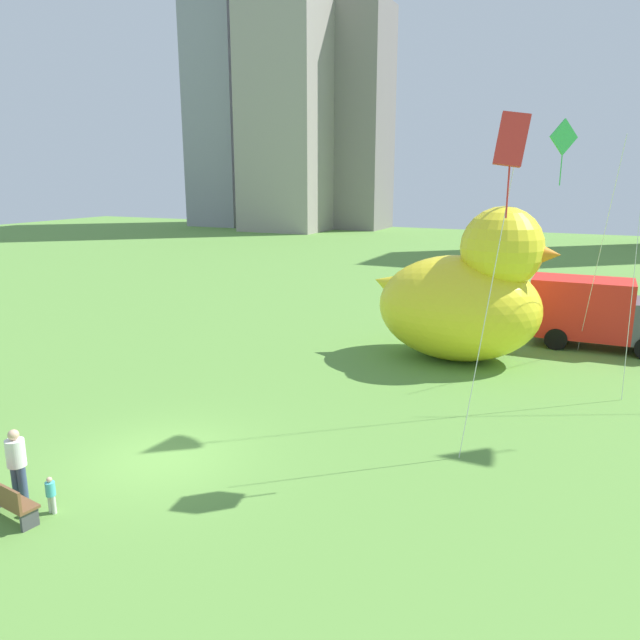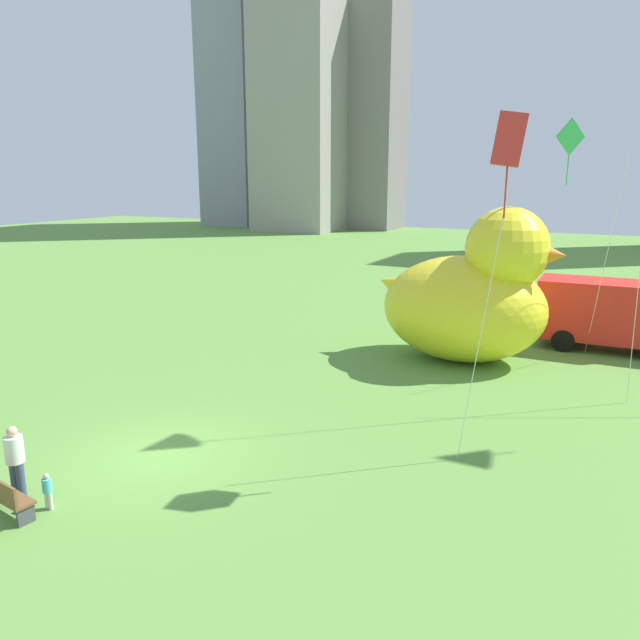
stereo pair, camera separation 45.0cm
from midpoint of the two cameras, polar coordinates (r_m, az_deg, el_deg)
The scene contains 9 objects.
ground_plane at distance 16.49m, azimuth -15.53°, elevation -12.33°, with size 140.00×140.00×0.00m, color #5F923E.
park_bench at distance 14.78m, azimuth -28.10°, elevation -14.64°, with size 1.52×0.66×0.90m.
person_adult at distance 15.31m, azimuth -27.31°, elevation -11.70°, with size 0.41×0.41×1.66m.
person_child at distance 14.66m, azimuth -24.74°, elevation -14.53°, with size 0.20×0.20×0.83m.
giant_inflatable_duck at distance 23.88m, azimuth 12.94°, elevation 2.23°, with size 7.16×4.60×5.94m.
box_truck at distance 27.56m, azimuth 24.04°, elevation 0.55°, with size 5.46×2.44×2.85m.
city_skyline at distance 79.07m, azimuth 3.85°, elevation 21.30°, with size 68.36×15.45×40.34m.
kite_red at distance 14.49m, azimuth 16.59°, elevation 15.72°, with size 1.18×1.14×8.37m.
kite_green at distance 24.28m, azimuth 21.55°, elevation 14.91°, with size 2.48×3.16×8.99m.
Camera 1 is at (9.79, -11.16, 7.04)m, focal length 34.16 mm.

